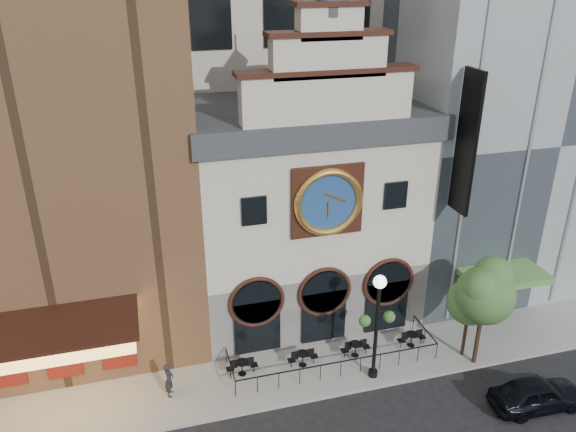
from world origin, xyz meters
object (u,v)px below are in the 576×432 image
(bistro_1, at_px, (303,358))
(bistro_2, at_px, (355,348))
(car_right, at_px, (537,394))
(bistro_0, at_px, (242,367))
(bistro_3, at_px, (412,338))
(pedestrian, at_px, (169,380))
(lamppost, at_px, (377,316))
(tree_left, at_px, (486,290))
(tree_right, at_px, (471,298))

(bistro_1, relative_size, bistro_2, 1.00)
(bistro_1, relative_size, car_right, 0.35)
(bistro_0, xyz_separation_m, bistro_2, (6.00, -0.15, 0.00))
(bistro_3, bearing_deg, bistro_0, 178.94)
(bistro_2, bearing_deg, pedestrian, -177.86)
(bistro_1, relative_size, lamppost, 0.27)
(lamppost, height_order, tree_left, tree_left)
(pedestrian, height_order, tree_left, tree_left)
(bistro_3, xyz_separation_m, tree_right, (2.30, -1.35, 2.96))
(car_right, xyz_separation_m, pedestrian, (-16.40, 5.22, 0.28))
(bistro_1, height_order, tree_right, tree_right)
(lamppost, bearing_deg, bistro_0, 164.28)
(bistro_2, height_order, tree_left, tree_left)
(lamppost, bearing_deg, bistro_2, 99.65)
(bistro_0, height_order, pedestrian, pedestrian)
(pedestrian, bearing_deg, bistro_3, -78.20)
(tree_left, distance_m, tree_right, 1.14)
(bistro_0, distance_m, bistro_2, 6.00)
(tree_right, bearing_deg, car_right, -73.02)
(bistro_2, distance_m, lamppost, 3.54)
(bistro_0, distance_m, lamppost, 7.23)
(pedestrian, bearing_deg, tree_left, -86.08)
(bistro_0, bearing_deg, bistro_1, -2.93)
(bistro_0, bearing_deg, bistro_2, -1.43)
(bistro_1, bearing_deg, car_right, -29.92)
(bistro_0, height_order, tree_right, tree_right)
(bistro_2, bearing_deg, lamppost, -81.05)
(bistro_3, distance_m, tree_right, 3.98)
(bistro_3, height_order, pedestrian, pedestrian)
(tree_left, height_order, tree_right, tree_left)
(bistro_1, xyz_separation_m, pedestrian, (-6.72, -0.35, 0.43))
(pedestrian, bearing_deg, bistro_0, -71.65)
(bistro_3, height_order, lamppost, lamppost)
(tree_left, bearing_deg, tree_right, 111.47)
(lamppost, relative_size, tree_left, 0.98)
(bistro_1, xyz_separation_m, tree_left, (8.67, -2.06, 3.81))
(bistro_0, distance_m, tree_right, 11.99)
(car_right, bearing_deg, pedestrian, 75.02)
(lamppost, bearing_deg, bistro_1, 152.52)
(bistro_0, bearing_deg, lamppost, -16.43)
(bistro_0, relative_size, bistro_3, 1.00)
(bistro_2, bearing_deg, car_right, -39.39)
(bistro_3, bearing_deg, car_right, -57.23)
(bistro_0, xyz_separation_m, bistro_1, (3.12, -0.16, 0.00))
(bistro_1, distance_m, car_right, 11.17)
(lamppost, bearing_deg, tree_right, 4.27)
(tree_left, bearing_deg, bistro_2, 160.29)
(bistro_0, height_order, tree_left, tree_left)
(bistro_2, bearing_deg, tree_left, -19.71)
(pedestrian, distance_m, tree_left, 15.85)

